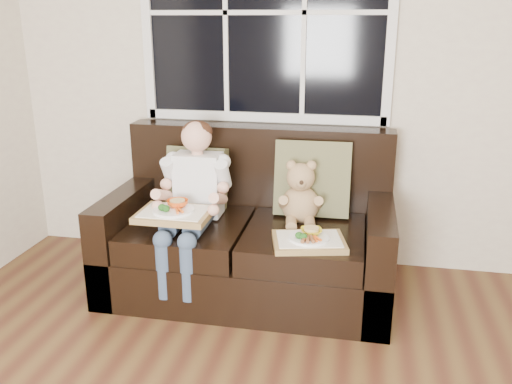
% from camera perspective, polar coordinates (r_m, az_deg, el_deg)
% --- Properties ---
extents(room_walls, '(4.52, 5.02, 2.71)m').
position_cam_1_polar(room_walls, '(1.03, 5.76, 16.21)').
color(room_walls, beige).
rests_on(room_walls, ground).
extents(window_back, '(1.62, 0.04, 1.37)m').
position_cam_1_polar(window_back, '(3.56, 0.93, 18.37)').
color(window_back, black).
rests_on(window_back, room_walls).
extents(loveseat, '(1.70, 0.92, 0.96)m').
position_cam_1_polar(loveseat, '(3.37, -0.61, -5.01)').
color(loveseat, black).
rests_on(loveseat, ground).
extents(pillow_left, '(0.40, 0.19, 0.40)m').
position_cam_1_polar(pillow_left, '(3.49, -6.24, 1.54)').
color(pillow_left, '#696441').
rests_on(pillow_left, loveseat).
extents(pillow_right, '(0.46, 0.22, 0.47)m').
position_cam_1_polar(pillow_right, '(3.34, 5.97, 1.42)').
color(pillow_right, '#696441').
rests_on(pillow_right, loveseat).
extents(child, '(0.40, 0.60, 0.91)m').
position_cam_1_polar(child, '(3.22, -6.60, 0.30)').
color(child, white).
rests_on(child, loveseat).
extents(teddy_bear, '(0.25, 0.31, 0.39)m').
position_cam_1_polar(teddy_bear, '(3.22, 4.67, -0.51)').
color(teddy_bear, tan).
rests_on(teddy_bear, loveseat).
extents(tray_left, '(0.41, 0.31, 0.09)m').
position_cam_1_polar(tray_left, '(3.08, -8.58, -2.14)').
color(tray_left, '#A17F48').
rests_on(tray_left, child).
extents(tray_right, '(0.44, 0.37, 0.09)m').
position_cam_1_polar(tray_right, '(2.94, 5.59, -5.05)').
color(tray_right, '#A17F48').
rests_on(tray_right, loveseat).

